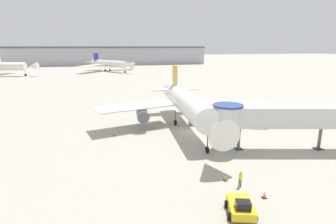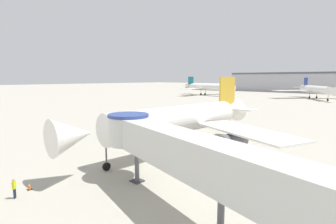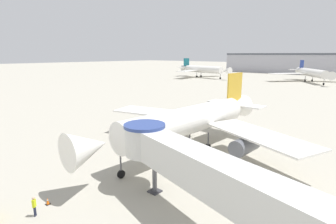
{
  "view_description": "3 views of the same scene",
  "coord_description": "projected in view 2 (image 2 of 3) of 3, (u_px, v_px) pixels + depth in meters",
  "views": [
    {
      "loc": [
        -13.87,
        -39.96,
        14.14
      ],
      "look_at": [
        -4.0,
        0.49,
        3.64
      ],
      "focal_mm": 28.0,
      "sensor_mm": 36.0,
      "label": 1
    },
    {
      "loc": [
        22.76,
        -24.6,
        10.05
      ],
      "look_at": [
        0.62,
        -0.6,
        5.78
      ],
      "focal_mm": 28.0,
      "sensor_mm": 36.0,
      "label": 2
    },
    {
      "loc": [
        20.15,
        -25.45,
        13.13
      ],
      "look_at": [
        -5.02,
        3.71,
        4.62
      ],
      "focal_mm": 28.0,
      "sensor_mm": 36.0,
      "label": 3
    }
  ],
  "objects": [
    {
      "name": "ground_crew_wing_walker",
      "position": [
        14.0,
        187.0,
        21.86
      ],
      "size": [
        0.37,
        0.38,
        1.74
      ],
      "rotation": [
        0.0,
        0.0,
        2.3
      ],
      "color": "#1E2338",
      "rests_on": "ground_plane"
    },
    {
      "name": "ground_plane",
      "position": [
        168.0,
        155.0,
        34.53
      ],
      "size": [
        800.0,
        800.0,
        0.0
      ],
      "primitive_type": "plane",
      "color": "#A8A393"
    },
    {
      "name": "background_jet_blue_tail",
      "position": [
        316.0,
        90.0,
        124.94
      ],
      "size": [
        33.66,
        33.43,
        10.19
      ],
      "rotation": [
        0.0,
        0.0,
        0.6
      ],
      "color": "white",
      "rests_on": "ground_plane"
    },
    {
      "name": "traffic_cone_near_nose",
      "position": [
        29.0,
        186.0,
        23.65
      ],
      "size": [
        0.39,
        0.39,
        0.65
      ],
      "color": "black",
      "rests_on": "ground_plane"
    },
    {
      "name": "background_jet_teal_tail",
      "position": [
        206.0,
        87.0,
        151.64
      ],
      "size": [
        36.94,
        34.08,
        10.78
      ],
      "rotation": [
        0.0,
        0.0,
        1.37
      ],
      "color": "white",
      "rests_on": "ground_plane"
    },
    {
      "name": "traffic_cone_port_wing",
      "position": [
        116.0,
        136.0,
        43.95
      ],
      "size": [
        0.35,
        0.35,
        0.59
      ],
      "color": "black",
      "rests_on": "ground_plane"
    },
    {
      "name": "jet_bridge",
      "position": [
        177.0,
        149.0,
        19.44
      ],
      "size": [
        23.5,
        8.54,
        6.47
      ],
      "rotation": [
        0.0,
        0.0,
        -0.24
      ],
      "color": "silver",
      "rests_on": "ground_plane"
    },
    {
      "name": "main_airplane",
      "position": [
        180.0,
        120.0,
        35.85
      ],
      "size": [
        32.68,
        31.64,
        10.21
      ],
      "rotation": [
        0.0,
        0.0,
        -0.07
      ],
      "color": "white",
      "rests_on": "ground_plane"
    }
  ]
}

